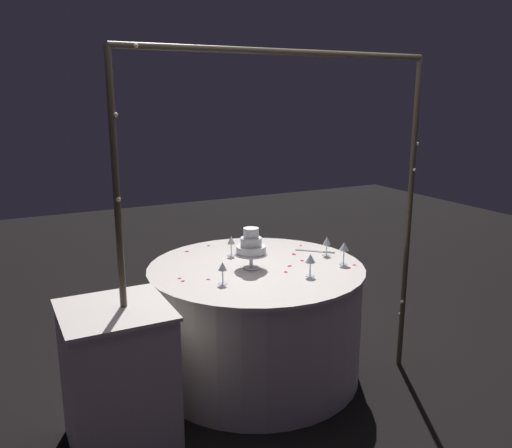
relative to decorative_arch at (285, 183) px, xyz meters
The scene contains 24 objects.
ground_plane 1.46m from the decorative_arch, 89.82° to the right, with size 12.00×12.00×0.00m, color black.
decorative_arch is the anchor object (origin of this frame).
main_table 1.08m from the decorative_arch, 89.82° to the right, with size 1.47×1.47×0.79m.
side_table 1.44m from the decorative_arch, ahead, with size 0.57×0.57×0.82m.
tiered_cake 0.58m from the decorative_arch, 81.19° to the right, with size 0.22×0.22×0.28m.
wine_glass_0 0.85m from the decorative_arch, 85.77° to the right, with size 0.06×0.06×0.15m.
wine_glass_1 0.64m from the decorative_arch, 25.41° to the right, with size 0.06×0.06×0.14m.
wine_glass_2 0.85m from the decorative_arch, 147.08° to the right, with size 0.06×0.06×0.14m.
wine_glass_3 0.56m from the decorative_arch, 169.66° to the right, with size 0.07×0.07×0.15m.
wine_glass_4 0.76m from the decorative_arch, 165.73° to the right, with size 0.07×0.07×0.16m.
cake_knife 0.96m from the decorative_arch, 139.93° to the right, with size 0.23×0.22×0.01m.
rose_petal_0 0.87m from the decorative_arch, behind, with size 0.03×0.02×0.00m, color #C61951.
rose_petal_1 0.91m from the decorative_arch, 34.43° to the right, with size 0.03×0.02×0.00m, color #C61951.
rose_petal_2 1.16m from the decorative_arch, 84.05° to the right, with size 0.03×0.02×0.00m, color #C61951.
rose_petal_3 1.06m from the decorative_arch, 128.71° to the right, with size 0.03×0.02×0.00m, color #C61951.
rose_petal_4 0.78m from the decorative_arch, 35.12° to the right, with size 0.03×0.02×0.00m, color #C61951.
rose_petal_5 0.65m from the decorative_arch, 123.29° to the right, with size 0.03×0.02×0.00m, color #C61951.
rose_petal_6 0.71m from the decorative_arch, 126.56° to the right, with size 0.03×0.02×0.00m, color #C61951.
rose_petal_7 0.78m from the decorative_arch, 135.50° to the right, with size 0.03×0.02×0.00m, color #C61951.
rose_petal_8 0.88m from the decorative_arch, 30.23° to the right, with size 0.03×0.02×0.00m, color #C61951.
rose_petal_9 0.82m from the decorative_arch, behind, with size 0.03×0.02×0.00m, color #C61951.
rose_petal_10 1.14m from the decorative_arch, 71.71° to the right, with size 0.03×0.02×0.00m, color #C61951.
rose_petal_11 0.95m from the decorative_arch, 96.19° to the right, with size 0.03×0.02×0.00m, color #C61951.
rose_petal_12 0.87m from the decorative_arch, 126.74° to the right, with size 0.04×0.03×0.00m, color #C61951.
Camera 1 is at (1.56, 3.05, 1.92)m, focal length 37.25 mm.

